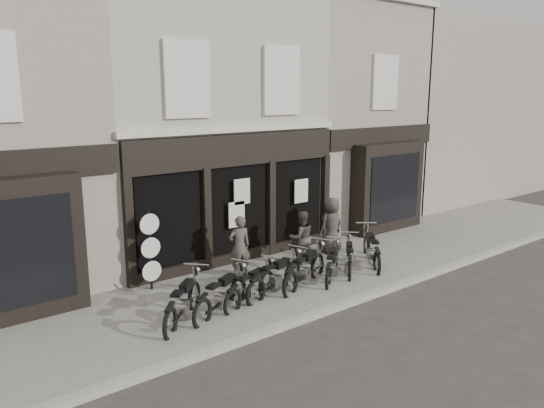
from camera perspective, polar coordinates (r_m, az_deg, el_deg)
ground_plane at (r=13.90m, az=3.64°, el=-9.51°), size 90.00×90.00×0.00m
pavement at (r=14.51m, az=1.24°, el=-8.28°), size 30.00×4.20×0.12m
kerb at (r=13.05m, az=7.39°, el=-10.77°), size 30.00×0.25×0.13m
central_building at (r=17.81m, az=-9.27°, el=8.61°), size 7.30×6.22×8.34m
neighbour_right at (r=21.60m, az=5.82°, el=9.17°), size 5.60×6.73×8.34m
filler_right at (r=27.96m, az=17.89°, el=9.43°), size 11.00×6.00×8.20m
motorcycle_0 at (r=12.15m, az=-9.52°, el=-10.72°), size 1.88×1.71×1.09m
motorcycle_1 at (r=12.45m, az=-5.44°, el=-10.06°), size 2.10×1.22×1.08m
motorcycle_2 at (r=12.96m, az=-2.27°, el=-9.22°), size 2.03×0.99×1.02m
motorcycle_3 at (r=13.46m, az=0.41°, el=-8.21°), size 2.26×0.93×1.11m
motorcycle_4 at (r=14.03m, az=3.56°, el=-7.34°), size 2.23×1.19×1.13m
motorcycle_5 at (r=14.64m, az=6.47°, el=-6.76°), size 1.79×1.50×1.01m
motorcycle_6 at (r=15.29m, az=8.29°, el=-5.99°), size 1.65×1.63×1.00m
motorcycle_7 at (r=15.95m, az=10.66°, el=-5.14°), size 1.67×1.98×1.12m
man_left at (r=14.48m, az=-3.52°, el=-4.56°), size 0.69×0.53×1.70m
man_centre at (r=15.54m, az=3.19°, el=-3.63°), size 0.91×0.81×1.57m
man_right at (r=16.62m, az=6.43°, el=-2.30°), size 0.87×0.58×1.77m
advert_sign_post at (r=13.81m, az=-12.93°, el=-5.27°), size 0.53×0.34×2.18m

